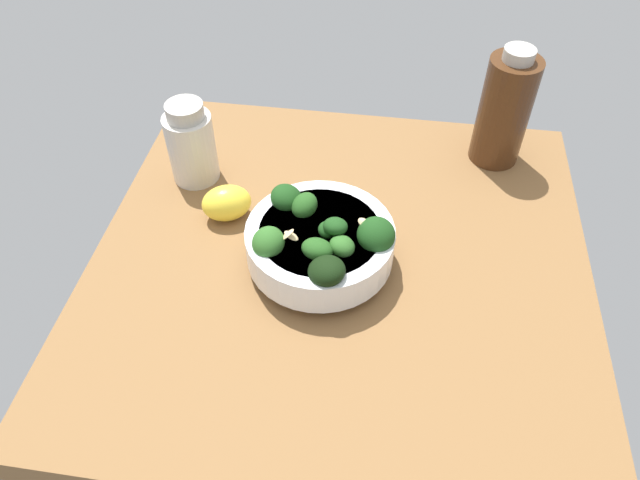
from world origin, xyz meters
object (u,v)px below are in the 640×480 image
lemon_wedge (227,203)px  bowl_of_broccoli (320,242)px  bottle_tall (191,144)px  bottle_short (505,110)px

lemon_wedge → bowl_of_broccoli: bearing=-26.0°
lemon_wedge → bottle_tall: 10.32cm
bowl_of_broccoli → lemon_wedge: size_ratio=2.86×
bottle_tall → bottle_short: bottle_short is taller
bowl_of_broccoli → bottle_short: (21.96, 24.29, 4.14)cm
lemon_wedge → bottle_tall: (-6.47, 7.41, 3.13)cm
lemon_wedge → bottle_short: bearing=27.0°
bottle_tall → lemon_wedge: bearing=-48.9°
lemon_wedge → bottle_short: 39.81cm
bowl_of_broccoli → lemon_wedge: (-13.16, 6.42, -1.51)cm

